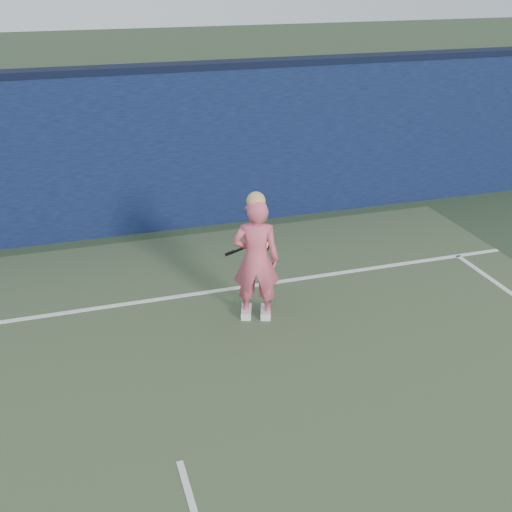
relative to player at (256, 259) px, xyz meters
name	(u,v)px	position (x,y,z in m)	size (l,w,h in m)	color
backstop_wall	(106,157)	(-1.41, 3.27, 0.47)	(24.00, 0.40, 2.50)	black
wall_cap	(97,71)	(-1.41, 3.27, 1.77)	(24.00, 0.42, 0.10)	black
player	(256,259)	(0.00, 0.00, 0.00)	(0.65, 0.53, 1.62)	#DE566E
racket	(258,244)	(0.16, 0.46, -0.02)	(0.62, 0.13, 0.33)	black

